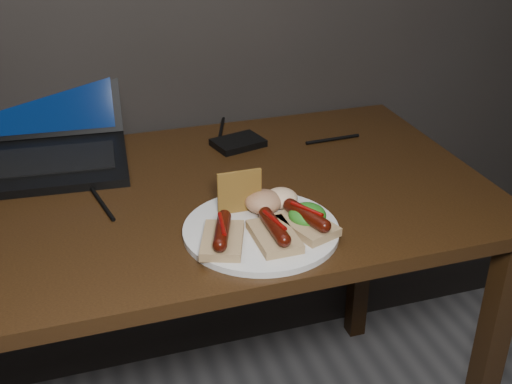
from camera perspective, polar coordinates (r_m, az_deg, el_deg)
The scene contains 12 objects.
desk at distance 1.36m, azimuth -8.96°, elevation -3.86°, with size 1.40×0.70×0.75m.
laptop at distance 1.53m, azimuth -18.38°, elevation 4.75°, with size 0.38×0.38×0.25m.
hard_drive at distance 1.53m, azimuth -1.60°, elevation 4.40°, with size 0.11×0.08×0.02m, color black.
desk_cables at distance 1.45m, azimuth -9.73°, elevation 2.44°, with size 1.00×0.48×0.01m.
plate at distance 1.18m, azimuth 0.44°, elevation -3.41°, with size 0.29×0.29×0.01m, color silver.
bread_sausage_left at distance 1.12m, azimuth -3.01°, elevation -3.92°, with size 0.10×0.13×0.04m.
bread_sausage_center at distance 1.13m, azimuth 1.65°, elevation -3.57°, with size 0.07×0.12×0.04m.
bread_sausage_right at distance 1.16m, azimuth 4.50°, elevation -2.55°, with size 0.10×0.13×0.04m.
crispbread at distance 1.20m, azimuth -1.48°, elevation 0.03°, with size 0.09×0.01×0.09m, color #AD812F.
salad_greens at distance 1.18m, azimuth 4.58°, elevation -2.04°, with size 0.07×0.07×0.04m, color #195911.
salsa_mound at distance 1.22m, azimuth 0.68°, elevation -0.86°, with size 0.07×0.07×0.04m, color maroon.
coleslaw_mound at distance 1.23m, azimuth 2.25°, elevation -0.55°, with size 0.06×0.06×0.04m, color white.
Camera 1 is at (-0.14, 0.23, 1.37)m, focal length 45.00 mm.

